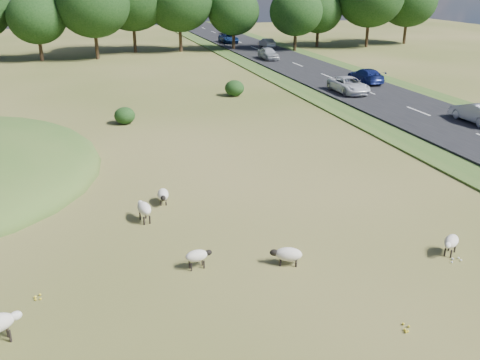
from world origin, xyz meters
name	(u,v)px	position (x,y,z in m)	size (l,w,h in m)	color
ground	(151,121)	(0.00, 20.00, 0.00)	(160.00, 160.00, 0.00)	#3D4E18
road	(336,81)	(20.00, 30.00, 0.12)	(8.00, 150.00, 0.25)	black
treeline	(100,4)	(-1.06, 55.44, 6.57)	(96.28, 14.66, 11.70)	black
shrubs	(108,98)	(-2.61, 25.71, 0.66)	(26.62, 11.34, 1.40)	black
sheep_0	(451,242)	(8.13, -3.47, 0.55)	(1.07, 0.93, 0.79)	beige
sheep_1	(144,208)	(-2.67, 2.90, 0.61)	(0.70, 1.26, 0.88)	beige
sheep_2	(288,254)	(1.89, -2.38, 0.44)	(1.25, 0.87, 0.69)	beige
sheep_3	(197,256)	(-1.34, -1.66, 0.51)	(1.03, 0.53, 0.73)	beige
sheep_6	(163,195)	(-1.57, 4.62, 0.43)	(0.65, 1.22, 0.68)	beige
car_0	(366,76)	(21.90, 27.60, 0.93)	(1.92, 4.71, 1.37)	navy
car_2	(230,30)	(21.90, 75.32, 1.00)	(2.11, 5.20, 1.51)	white
car_3	(267,43)	(21.90, 56.04, 0.88)	(1.34, 3.85, 1.27)	#ABAFB3
car_4	(229,38)	(18.10, 63.02, 0.93)	(2.24, 4.86, 1.35)	navy
car_5	(476,113)	(21.90, 12.01, 0.94)	(1.47, 4.21, 1.39)	#B7BAC0
car_6	(349,85)	(18.10, 23.83, 0.93)	(2.26, 4.91, 1.36)	white
car_7	(268,53)	(18.10, 44.89, 0.98)	(1.71, 4.26, 1.45)	#B1B5B9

